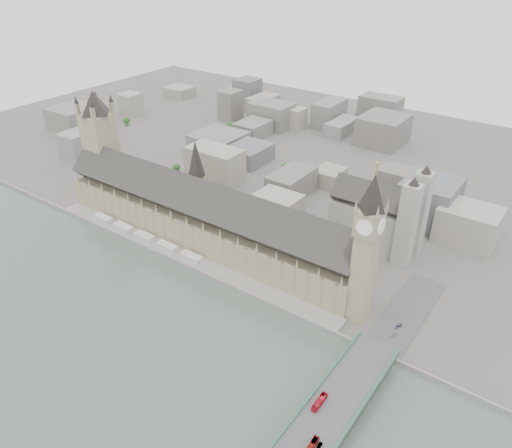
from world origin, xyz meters
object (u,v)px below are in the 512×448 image
Objects in this scene: elizabeth_tower at (367,240)px; westminster_abbey at (378,217)px; victoria_tower at (100,142)px; westminster_bridge at (315,437)px; red_bus_south at (312,446)px; palace_of_westminster at (204,217)px; red_bus_north at (320,402)px; car_silver at (319,446)px; car_approach at (398,326)px.

elizabeth_tower reaches higher than westminster_abbey.
elizabeth_tower is 1.07× the size of victoria_tower.
victoria_tower is at bearing 158.22° from westminster_bridge.
westminster_bridge is 29.74× the size of red_bus_south.
red_bus_north is (155.90, -93.24, -10.74)m from palace_of_westminster.
red_bus_south is at bearing -74.22° from westminster_abbey.
westminster_bridge is at bearing -74.36° from westminster_abbey.
car_silver is (289.62, -120.51, -44.25)m from victoria_tower.
palace_of_westminster reaches higher than car_silver.
westminster_bridge is at bearing -33.49° from palace_of_westminster.
westminster_bridge is (24.00, -95.50, -52.96)m from elizabeth_tower.
palace_of_westminster reaches higher than westminster_bridge.
red_bus_south is (9.29, -23.43, -0.20)m from red_bus_north.
car_silver is at bearing -69.43° from car_approach.
red_bus_north is at bearing -77.94° from car_approach.
red_bus_south reaches higher than car_approach.
palace_of_westminster is 0.82× the size of westminster_bridge.
palace_of_westminster is at bearing 146.51° from westminster_bridge.
car_approach is at bearing 85.80° from red_bus_south.
palace_of_westminster is at bearing 141.04° from red_bus_south.
westminster_abbey is at bearing 107.29° from elizabeth_tower.
palace_of_westminster is at bearing -2.96° from victoria_tower.
elizabeth_tower is at bearing 100.79° from red_bus_south.
car_approach is at bearing -59.19° from westminster_abbey.
red_bus_south is 99.60m from car_approach.
elizabeth_tower reaches higher than car_silver.
palace_of_westminster is 195.05m from westminster_bridge.
palace_of_westminster is 2.65× the size of victoria_tower.
westminster_abbey is (110.92, 75.30, 2.38)m from palace_of_westminster.
red_bus_north is 2.87× the size of car_silver.
red_bus_north is at bearing 107.90° from red_bus_south.
westminster_bridge is 4.78× the size of westminster_abbey.
palace_of_westminster is 142.94m from elizabeth_tower.
westminster_abbey is at bearing 104.20° from red_bus_north.
elizabeth_tower is 117.91m from red_bus_south.
victoria_tower is at bearing -165.02° from car_approach.
westminster_bridge is 59.37× the size of car_approach.
victoria_tower is 23.21× the size of car_silver.
palace_of_westminster is 21.46× the size of red_bus_north.
red_bus_south is (3.19, -9.47, 6.65)m from westminster_bridge.
red_bus_south reaches higher than westminster_bridge.
victoria_tower is 8.10× the size of red_bus_north.
victoria_tower is at bearing 159.55° from red_bus_north.
elizabeth_tower is 95.37m from red_bus_north.
car_approach reaches higher than car_silver.
car_approach is (55.08, -92.37, -14.04)m from westminster_abbey.
palace_of_westminster is 24.25× the size of red_bus_south.
victoria_tower is 292.31m from car_approach.
elizabeth_tower is 1.58× the size of westminster_abbey.
palace_of_westminster is 203.17m from car_silver.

